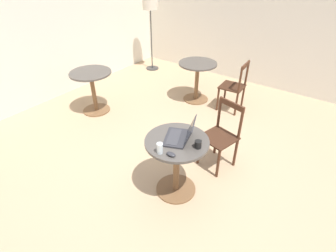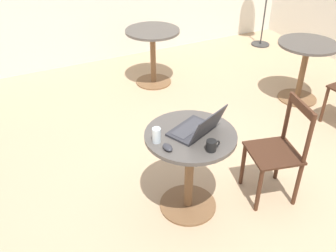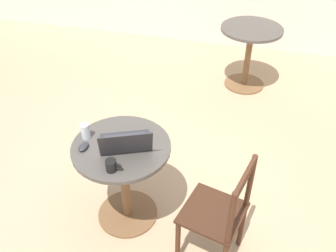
# 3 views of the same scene
# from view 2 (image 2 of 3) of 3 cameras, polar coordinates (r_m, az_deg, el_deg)

# --- Properties ---
(ground_plane) EXTENTS (16.00, 16.00, 0.00)m
(ground_plane) POSITION_cam_2_polar(r_m,az_deg,el_deg) (3.44, 7.30, -9.11)
(ground_plane) COLOR tan
(cafe_table_near) EXTENTS (0.69, 0.69, 0.74)m
(cafe_table_near) POSITION_cam_2_polar(r_m,az_deg,el_deg) (2.90, 3.33, -4.71)
(cafe_table_near) COLOR brown
(cafe_table_near) RESTS_ON ground_plane
(cafe_table_mid) EXTENTS (0.69, 0.69, 0.74)m
(cafe_table_mid) POSITION_cam_2_polar(r_m,az_deg,el_deg) (4.80, 20.14, 9.40)
(cafe_table_mid) COLOR brown
(cafe_table_mid) RESTS_ON ground_plane
(cafe_table_far) EXTENTS (0.69, 0.69, 0.74)m
(cafe_table_far) POSITION_cam_2_polar(r_m,az_deg,el_deg) (4.94, -2.33, 12.09)
(cafe_table_far) COLOR brown
(cafe_table_far) RESTS_ON ground_plane
(chair_near_right) EXTENTS (0.47, 0.47, 0.89)m
(chair_near_right) POSITION_cam_2_polar(r_m,az_deg,el_deg) (3.20, 16.44, -3.82)
(chair_near_right) COLOR #472819
(chair_near_right) RESTS_ON ground_plane
(laptop) EXTENTS (0.44, 0.42, 0.22)m
(laptop) POSITION_cam_2_polar(r_m,az_deg,el_deg) (2.76, 4.39, -0.32)
(laptop) COLOR #2D2D33
(laptop) RESTS_ON cafe_table_near
(mouse) EXTENTS (0.06, 0.10, 0.03)m
(mouse) POSITION_cam_2_polar(r_m,az_deg,el_deg) (2.61, -0.06, -3.25)
(mouse) COLOR #2D2D33
(mouse) RESTS_ON cafe_table_near
(mug) EXTENTS (0.11, 0.07, 0.08)m
(mug) POSITION_cam_2_polar(r_m,az_deg,el_deg) (2.60, 6.66, -2.98)
(mug) COLOR black
(mug) RESTS_ON cafe_table_near
(drinking_glass) EXTENTS (0.06, 0.06, 0.11)m
(drinking_glass) POSITION_cam_2_polar(r_m,az_deg,el_deg) (2.65, -1.76, -1.42)
(drinking_glass) COLOR silver
(drinking_glass) RESTS_ON cafe_table_near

